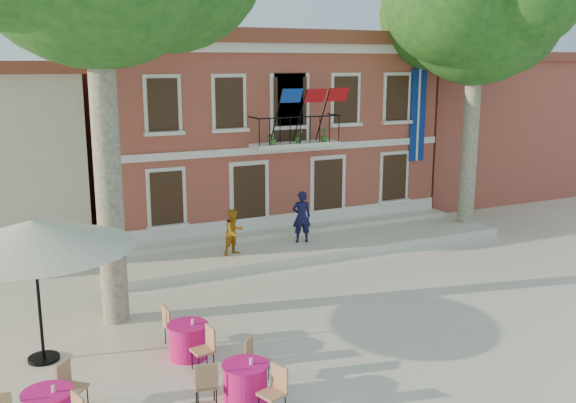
% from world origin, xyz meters
% --- Properties ---
extents(ground, '(90.00, 90.00, 0.00)m').
position_xyz_m(ground, '(0.00, 0.00, 0.00)').
color(ground, beige).
rests_on(ground, ground).
extents(main_building, '(13.50, 9.59, 7.50)m').
position_xyz_m(main_building, '(2.00, 9.99, 3.78)').
color(main_building, '#A7423C').
rests_on(main_building, ground).
extents(neighbor_east, '(9.40, 9.40, 6.40)m').
position_xyz_m(neighbor_east, '(14.00, 11.00, 3.22)').
color(neighbor_east, '#A7423C').
rests_on(neighbor_east, ground).
extents(terrace, '(14.00, 3.40, 0.30)m').
position_xyz_m(terrace, '(2.00, 4.40, 0.15)').
color(terrace, silver).
rests_on(terrace, ground).
extents(plane_tree_east, '(5.72, 5.72, 11.23)m').
position_xyz_m(plane_tree_east, '(8.60, 3.99, 8.31)').
color(plane_tree_east, '#A59E84').
rests_on(plane_tree_east, ground).
extents(patio_umbrella, '(4.23, 4.23, 3.14)m').
position_xyz_m(patio_umbrella, '(-7.25, -0.77, 2.82)').
color(patio_umbrella, black).
rests_on(patio_umbrella, ground).
extents(pedestrian_navy, '(0.74, 0.58, 1.78)m').
position_xyz_m(pedestrian_navy, '(1.60, 4.24, 1.19)').
color(pedestrian_navy, '#101136').
rests_on(pedestrian_navy, terrace).
extents(pedestrian_orange, '(0.87, 0.76, 1.49)m').
position_xyz_m(pedestrian_orange, '(-1.01, 3.86, 1.05)').
color(pedestrian_orange, orange).
rests_on(pedestrian_orange, terrace).
extents(cafe_table_0, '(0.90, 1.96, 0.95)m').
position_xyz_m(cafe_table_0, '(-4.36, -2.00, 0.42)').
color(cafe_table_0, '#C91277').
rests_on(cafe_table_0, ground).
extents(cafe_table_1, '(1.78, 1.83, 0.95)m').
position_xyz_m(cafe_table_1, '(-3.94, -4.31, 0.43)').
color(cafe_table_1, '#C91277').
rests_on(cafe_table_1, ground).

